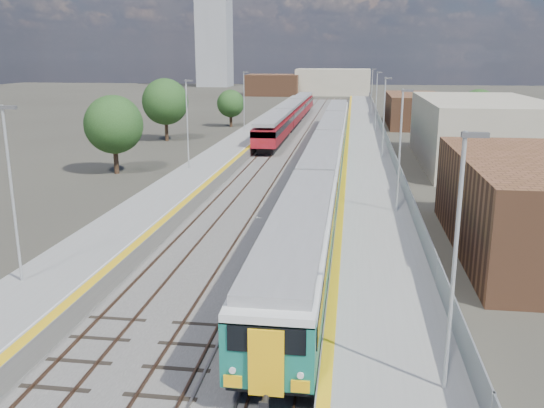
# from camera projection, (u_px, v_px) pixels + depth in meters

# --- Properties ---
(ground) EXTENTS (320.00, 320.00, 0.00)m
(ground) POSITION_uv_depth(u_px,v_px,m) (318.00, 153.00, 63.96)
(ground) COLOR #47443A
(ground) RESTS_ON ground
(ballast_bed) EXTENTS (10.50, 155.00, 0.06)m
(ballast_bed) POSITION_uv_depth(u_px,v_px,m) (300.00, 148.00, 66.65)
(ballast_bed) COLOR #565451
(ballast_bed) RESTS_ON ground
(tracks) EXTENTS (8.96, 160.00, 0.17)m
(tracks) POSITION_uv_depth(u_px,v_px,m) (306.00, 146.00, 68.16)
(tracks) COLOR #4C3323
(tracks) RESTS_ON ground
(platform_right) EXTENTS (4.70, 155.00, 8.52)m
(platform_right) POSITION_uv_depth(u_px,v_px,m) (366.00, 145.00, 65.51)
(platform_right) COLOR slate
(platform_right) RESTS_ON ground
(platform_left) EXTENTS (4.30, 155.00, 8.52)m
(platform_left) POSITION_uv_depth(u_px,v_px,m) (242.00, 143.00, 67.43)
(platform_left) COLOR slate
(platform_left) RESTS_ON ground
(buildings) EXTENTS (72.00, 185.50, 40.00)m
(buildings) POSITION_uv_depth(u_px,v_px,m) (270.00, 55.00, 148.69)
(buildings) COLOR brown
(buildings) RESTS_ON ground
(green_train) EXTENTS (2.81, 78.38, 3.10)m
(green_train) POSITION_uv_depth(u_px,v_px,m) (328.00, 147.00, 53.82)
(green_train) COLOR black
(green_train) RESTS_ON ground
(red_train) EXTENTS (2.74, 55.59, 3.46)m
(red_train) POSITION_uv_depth(u_px,v_px,m) (291.00, 113.00, 86.48)
(red_train) COLOR black
(red_train) RESTS_ON ground
(tree_a) EXTENTS (5.23, 5.23, 7.09)m
(tree_a) POSITION_uv_depth(u_px,v_px,m) (114.00, 125.00, 51.41)
(tree_a) COLOR #382619
(tree_a) RESTS_ON ground
(tree_b) EXTENTS (5.73, 5.73, 7.77)m
(tree_b) POSITION_uv_depth(u_px,v_px,m) (165.00, 102.00, 71.60)
(tree_b) COLOR #382619
(tree_b) RESTS_ON ground
(tree_c) EXTENTS (4.11, 4.11, 5.56)m
(tree_c) POSITION_uv_depth(u_px,v_px,m) (231.00, 104.00, 86.31)
(tree_c) COLOR #382619
(tree_c) RESTS_ON ground
(tree_d) EXTENTS (4.74, 4.74, 6.42)m
(tree_d) POSITION_uv_depth(u_px,v_px,m) (478.00, 108.00, 72.56)
(tree_d) COLOR #382619
(tree_d) RESTS_ON ground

